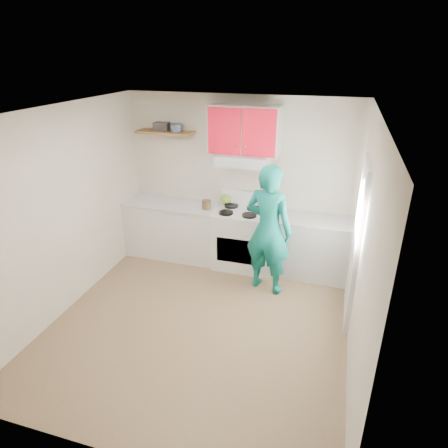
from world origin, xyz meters
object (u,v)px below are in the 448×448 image
(tin, at_px, (176,128))
(crock, at_px, (206,205))
(person, at_px, (268,230))
(kettle, at_px, (226,199))
(stove, at_px, (240,238))

(tin, bearing_deg, crock, -21.57)
(tin, relative_size, crock, 1.19)
(tin, xyz_separation_m, person, (1.60, -0.71, -1.17))
(tin, bearing_deg, kettle, 7.61)
(kettle, relative_size, person, 0.10)
(person, bearing_deg, kettle, -28.32)
(stove, bearing_deg, tin, 171.73)
(stove, xyz_separation_m, crock, (-0.52, -0.06, 0.52))
(stove, height_order, tin, tin)
(stove, height_order, person, person)
(stove, relative_size, crock, 5.64)
(kettle, relative_size, crock, 1.18)
(stove, relative_size, tin, 4.74)
(kettle, xyz_separation_m, person, (0.84, -0.82, -0.07))
(tin, distance_m, person, 2.11)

